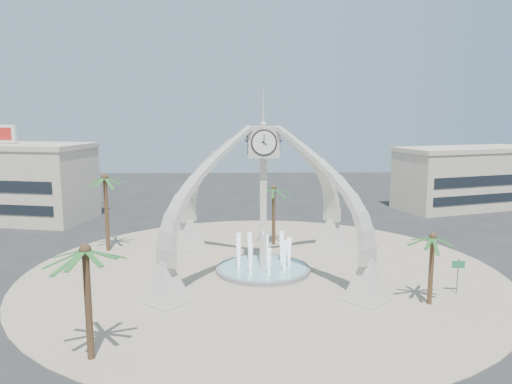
{
  "coord_description": "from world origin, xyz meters",
  "views": [
    {
      "loc": [
        -1.72,
        -40.75,
        13.46
      ],
      "look_at": [
        -0.55,
        2.0,
        6.57
      ],
      "focal_mm": 35.0,
      "sensor_mm": 36.0,
      "label": 1
    }
  ],
  "objects_px": {
    "palm_south": "(85,252)",
    "clock_tower": "(263,197)",
    "palm_west": "(105,179)",
    "street_sign": "(458,269)",
    "palm_north": "(274,189)",
    "fountain": "(263,269)",
    "palm_east": "(433,237)"
  },
  "relations": [
    {
      "from": "palm_south",
      "to": "palm_west",
      "type": "bearing_deg",
      "value": 102.43
    },
    {
      "from": "palm_west",
      "to": "palm_south",
      "type": "relative_size",
      "value": 1.15
    },
    {
      "from": "clock_tower",
      "to": "palm_north",
      "type": "xyz_separation_m",
      "value": [
        1.43,
        8.74,
        -0.7
      ]
    },
    {
      "from": "fountain",
      "to": "palm_south",
      "type": "distance_m",
      "value": 18.92
    },
    {
      "from": "clock_tower",
      "to": "street_sign",
      "type": "bearing_deg",
      "value": -21.91
    },
    {
      "from": "palm_west",
      "to": "street_sign",
      "type": "xyz_separation_m",
      "value": [
        29.07,
        -12.54,
        -5.16
      ]
    },
    {
      "from": "clock_tower",
      "to": "palm_south",
      "type": "height_order",
      "value": "clock_tower"
    },
    {
      "from": "palm_east",
      "to": "palm_north",
      "type": "distance_m",
      "value": 19.19
    },
    {
      "from": "palm_north",
      "to": "street_sign",
      "type": "distance_m",
      "value": 19.66
    },
    {
      "from": "palm_east",
      "to": "palm_south",
      "type": "xyz_separation_m",
      "value": [
        -21.52,
        -7.3,
        1.24
      ]
    },
    {
      "from": "palm_south",
      "to": "street_sign",
      "type": "distance_m",
      "value": 26.29
    },
    {
      "from": "fountain",
      "to": "palm_west",
      "type": "relative_size",
      "value": 0.99
    },
    {
      "from": "fountain",
      "to": "palm_east",
      "type": "height_order",
      "value": "palm_east"
    },
    {
      "from": "palm_north",
      "to": "palm_south",
      "type": "xyz_separation_m",
      "value": [
        -11.51,
        -23.65,
        0.34
      ]
    },
    {
      "from": "palm_west",
      "to": "street_sign",
      "type": "relative_size",
      "value": 2.9
    },
    {
      "from": "palm_east",
      "to": "palm_west",
      "type": "bearing_deg",
      "value": 151.24
    },
    {
      "from": "clock_tower",
      "to": "palm_west",
      "type": "distance_m",
      "value": 16.38
    },
    {
      "from": "palm_south",
      "to": "street_sign",
      "type": "height_order",
      "value": "palm_south"
    },
    {
      "from": "fountain",
      "to": "palm_west",
      "type": "xyz_separation_m",
      "value": [
        -14.87,
        6.83,
        6.85
      ]
    },
    {
      "from": "palm_west",
      "to": "street_sign",
      "type": "distance_m",
      "value": 32.08
    },
    {
      "from": "palm_north",
      "to": "fountain",
      "type": "bearing_deg",
      "value": -99.28
    },
    {
      "from": "clock_tower",
      "to": "palm_north",
      "type": "bearing_deg",
      "value": 80.72
    },
    {
      "from": "palm_east",
      "to": "clock_tower",
      "type": "bearing_deg",
      "value": 146.36
    },
    {
      "from": "street_sign",
      "to": "palm_west",
      "type": "bearing_deg",
      "value": 162.56
    },
    {
      "from": "street_sign",
      "to": "fountain",
      "type": "bearing_deg",
      "value": 163.99
    },
    {
      "from": "fountain",
      "to": "palm_east",
      "type": "distance_m",
      "value": 14.48
    },
    {
      "from": "clock_tower",
      "to": "fountain",
      "type": "relative_size",
      "value": 2.24
    },
    {
      "from": "clock_tower",
      "to": "street_sign",
      "type": "height_order",
      "value": "clock_tower"
    },
    {
      "from": "clock_tower",
      "to": "palm_east",
      "type": "distance_m",
      "value": 13.83
    },
    {
      "from": "street_sign",
      "to": "palm_south",
      "type": "bearing_deg",
      "value": -153.34
    },
    {
      "from": "palm_south",
      "to": "palm_east",
      "type": "bearing_deg",
      "value": 18.75
    },
    {
      "from": "palm_south",
      "to": "clock_tower",
      "type": "bearing_deg",
      "value": 55.93
    }
  ]
}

